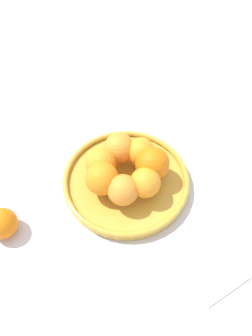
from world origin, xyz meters
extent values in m
plane|color=silver|center=(0.00, 0.00, 0.00)|extent=(4.00, 4.00, 0.00)
cylinder|color=gold|center=(0.00, 0.00, 0.01)|extent=(0.29, 0.29, 0.02)
torus|color=gold|center=(0.00, 0.00, 0.02)|extent=(0.30, 0.30, 0.01)
sphere|color=orange|center=(-0.05, -0.04, 0.06)|extent=(0.07, 0.07, 0.07)
sphere|color=orange|center=(0.00, -0.06, 0.07)|extent=(0.07, 0.07, 0.07)
sphere|color=orange|center=(0.05, -0.03, 0.07)|extent=(0.07, 0.07, 0.07)
sphere|color=orange|center=(0.06, 0.01, 0.07)|extent=(0.07, 0.07, 0.07)
sphere|color=orange|center=(0.02, 0.05, 0.06)|extent=(0.07, 0.07, 0.07)
sphere|color=orange|center=(-0.03, 0.05, 0.06)|extent=(0.07, 0.07, 0.07)
sphere|color=orange|center=(-0.06, 0.01, 0.07)|extent=(0.08, 0.08, 0.08)
sphere|color=orange|center=(0.29, 0.05, 0.03)|extent=(0.07, 0.07, 0.07)
cube|color=beige|center=(-0.12, 0.24, 0.00)|extent=(0.15, 0.15, 0.01)
camera|label=1|loc=(0.12, 0.42, 0.66)|focal=35.00mm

